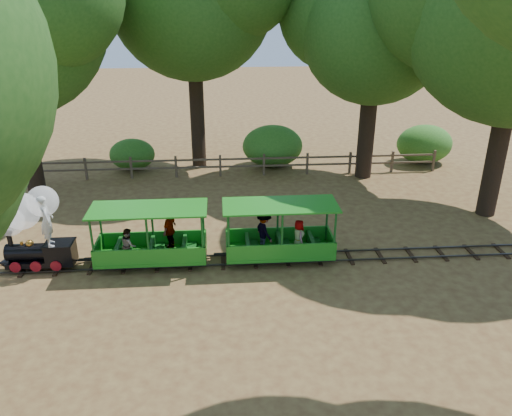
{
  "coord_description": "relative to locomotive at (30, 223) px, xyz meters",
  "views": [
    {
      "loc": [
        -0.99,
        -13.65,
        7.7
      ],
      "look_at": [
        0.07,
        0.5,
        1.59
      ],
      "focal_mm": 35.0,
      "sensor_mm": 36.0,
      "label": 1
    }
  ],
  "objects": [
    {
      "name": "shrub_west",
      "position": [
        1.48,
        9.24,
        -0.77
      ],
      "size": [
        2.12,
        1.63,
        1.47
      ],
      "primitive_type": "ellipsoid",
      "color": "#2D6B1E",
      "rests_on": "ground"
    },
    {
      "name": "locomotive",
      "position": [
        0.0,
        0.0,
        0.0
      ],
      "size": [
        2.3,
        1.12,
        2.65
      ],
      "color": "black",
      "rests_on": "ground"
    },
    {
      "name": "oak_ne",
      "position": [
        12.08,
        7.53,
        5.21
      ],
      "size": [
        7.77,
        6.83,
        9.51
      ],
      "color": "#2D2116",
      "rests_on": "ground"
    },
    {
      "name": "shrub_mid_e",
      "position": [
        8.22,
        9.24,
        -0.7
      ],
      "size": [
        2.34,
        1.8,
        1.62
      ],
      "primitive_type": "ellipsoid",
      "color": "#2D6B1E",
      "rests_on": "ground"
    },
    {
      "name": "fence",
      "position": [
        6.61,
        7.94,
        -0.93
      ],
      "size": [
        18.1,
        0.1,
        1.0
      ],
      "color": "brown",
      "rests_on": "ground"
    },
    {
      "name": "ground",
      "position": [
        6.61,
        -0.06,
        -1.51
      ],
      "size": [
        90.0,
        90.0,
        0.0
      ],
      "primitive_type": "plane",
      "color": "olive",
      "rests_on": "ground"
    },
    {
      "name": "shrub_mid_w",
      "position": [
        8.14,
        9.24,
        -0.51
      ],
      "size": [
        2.88,
        2.22,
        2.0
      ],
      "primitive_type": "ellipsoid",
      "color": "#2D6B1E",
      "rests_on": "ground"
    },
    {
      "name": "oak_nw",
      "position": [
        -1.92,
        6.04,
        5.81
      ],
      "size": [
        8.96,
        7.88,
        10.53
      ],
      "color": "#2D2116",
      "rests_on": "ground"
    },
    {
      "name": "carriage_front",
      "position": [
        3.49,
        -0.04,
        -0.73
      ],
      "size": [
        3.46,
        1.44,
        1.8
      ],
      "color": "#1F841C",
      "rests_on": "track"
    },
    {
      "name": "track",
      "position": [
        6.61,
        -0.06,
        -1.44
      ],
      "size": [
        22.0,
        1.0,
        0.1
      ],
      "color": "#3F3D3A",
      "rests_on": "ground"
    },
    {
      "name": "carriage_rear",
      "position": [
        7.32,
        -0.05,
        -0.72
      ],
      "size": [
        3.46,
        1.41,
        1.8
      ],
      "color": "#1F841C",
      "rests_on": "track"
    },
    {
      "name": "shrub_east",
      "position": [
        15.61,
        9.24,
        -0.57
      ],
      "size": [
        2.7,
        2.08,
        1.87
      ],
      "primitive_type": "ellipsoid",
      "color": "#2D6B1E",
      "rests_on": "ground"
    }
  ]
}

